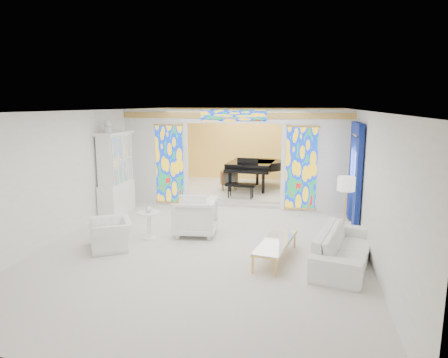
% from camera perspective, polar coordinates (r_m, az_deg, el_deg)
% --- Properties ---
extents(floor, '(12.00, 12.00, 0.00)m').
position_cam_1_polar(floor, '(10.59, -0.54, -6.67)').
color(floor, beige).
rests_on(floor, ground).
extents(ceiling, '(7.00, 12.00, 0.02)m').
position_cam_1_polar(ceiling, '(10.11, -0.57, 9.78)').
color(ceiling, white).
rests_on(ceiling, wall_back).
extents(wall_back, '(7.00, 0.02, 3.00)m').
position_cam_1_polar(wall_back, '(16.11, 3.97, 4.75)').
color(wall_back, white).
rests_on(wall_back, floor).
extents(wall_front, '(7.00, 0.02, 3.00)m').
position_cam_1_polar(wall_front, '(4.73, -16.35, -10.29)').
color(wall_front, white).
rests_on(wall_front, floor).
extents(wall_left, '(0.02, 12.00, 3.00)m').
position_cam_1_polar(wall_left, '(11.50, -17.87, 1.87)').
color(wall_left, white).
rests_on(wall_left, floor).
extents(wall_right, '(0.02, 12.00, 3.00)m').
position_cam_1_polar(wall_right, '(10.11, 19.22, 0.64)').
color(wall_right, white).
rests_on(wall_right, floor).
extents(partition_wall, '(7.00, 0.22, 3.00)m').
position_cam_1_polar(partition_wall, '(12.16, 1.43, 3.57)').
color(partition_wall, white).
rests_on(partition_wall, floor).
extents(stained_glass_left, '(0.90, 0.04, 2.40)m').
position_cam_1_polar(stained_glass_left, '(12.63, -7.77, 2.12)').
color(stained_glass_left, gold).
rests_on(stained_glass_left, partition_wall).
extents(stained_glass_right, '(0.90, 0.04, 2.40)m').
position_cam_1_polar(stained_glass_right, '(11.92, 10.99, 1.51)').
color(stained_glass_right, gold).
rests_on(stained_glass_right, partition_wall).
extents(stained_glass_transom, '(2.00, 0.04, 0.34)m').
position_cam_1_polar(stained_glass_transom, '(11.97, 1.37, 9.06)').
color(stained_glass_transom, gold).
rests_on(stained_glass_transom, partition_wall).
extents(alcove_platform, '(6.80, 3.80, 0.18)m').
position_cam_1_polar(alcove_platform, '(14.47, 2.89, -1.57)').
color(alcove_platform, beige).
rests_on(alcove_platform, floor).
extents(gold_curtain_back, '(6.70, 0.10, 2.90)m').
position_cam_1_polar(gold_curtain_back, '(15.99, 3.91, 4.70)').
color(gold_curtain_back, '#F3B954').
rests_on(gold_curtain_back, wall_back).
extents(chandelier, '(0.48, 0.48, 0.30)m').
position_cam_1_polar(chandelier, '(14.03, 3.73, 8.17)').
color(chandelier, gold).
rests_on(chandelier, ceiling).
extents(blue_drapes, '(0.14, 1.85, 2.65)m').
position_cam_1_polar(blue_drapes, '(10.77, 18.25, 1.70)').
color(blue_drapes, navy).
rests_on(blue_drapes, wall_right).
extents(china_cabinet, '(0.56, 1.46, 2.72)m').
position_cam_1_polar(china_cabinet, '(11.93, -15.20, 0.71)').
color(china_cabinet, white).
rests_on(china_cabinet, floor).
extents(armchair_left, '(1.25, 1.29, 0.64)m').
position_cam_1_polar(armchair_left, '(9.25, -15.85, -7.61)').
color(armchair_left, white).
rests_on(armchair_left, floor).
extents(armchair_right, '(1.11, 1.09, 0.92)m').
position_cam_1_polar(armchair_right, '(9.79, -4.16, -5.35)').
color(armchair_right, white).
rests_on(armchair_right, floor).
extents(sofa, '(1.44, 2.54, 0.70)m').
position_cam_1_polar(sofa, '(8.38, 16.73, -9.37)').
color(sofa, white).
rests_on(sofa, floor).
extents(side_table, '(0.56, 0.56, 0.65)m').
position_cam_1_polar(side_table, '(9.66, -10.65, -5.94)').
color(side_table, white).
rests_on(side_table, floor).
extents(vase, '(0.19, 0.19, 0.17)m').
position_cam_1_polar(vase, '(9.58, -10.72, -4.16)').
color(vase, silver).
rests_on(vase, side_table).
extents(coffee_table, '(0.85, 1.84, 0.40)m').
position_cam_1_polar(coffee_table, '(8.33, 7.39, -9.02)').
color(coffee_table, silver).
rests_on(coffee_table, floor).
extents(floor_lamp, '(0.45, 0.45, 1.58)m').
position_cam_1_polar(floor_lamp, '(9.22, 17.04, -1.13)').
color(floor_lamp, gold).
rests_on(floor_lamp, floor).
extents(grand_piano, '(1.99, 2.96, 1.17)m').
position_cam_1_polar(grand_piano, '(14.32, 4.54, 1.85)').
color(grand_piano, black).
rests_on(grand_piano, alcove_platform).
extents(tv_console, '(0.67, 0.56, 0.66)m').
position_cam_1_polar(tv_console, '(13.96, 0.74, 0.15)').
color(tv_console, '#53361E').
rests_on(tv_console, alcove_platform).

